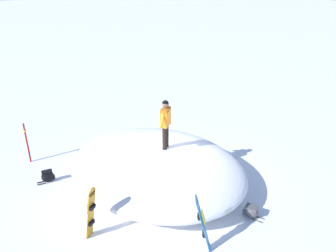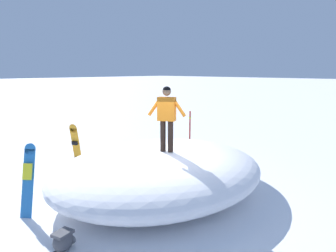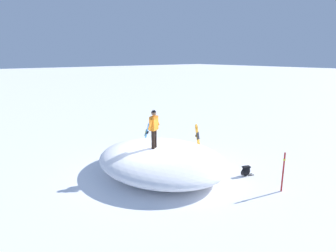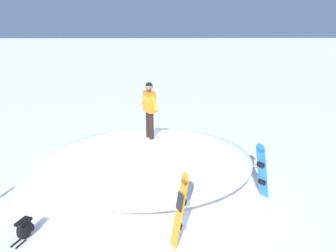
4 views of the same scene
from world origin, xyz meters
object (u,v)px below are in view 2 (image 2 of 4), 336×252
(snowboard_primary_upright, at_px, (76,148))
(backpack_near, at_px, (158,150))
(snowboarder_standing, at_px, (167,113))
(trail_marker_pole, at_px, (190,129))
(snowboard_secondary_upright, at_px, (28,179))
(backpack_far, at_px, (64,240))

(snowboard_primary_upright, xyz_separation_m, backpack_near, (-0.31, -3.32, -0.62))
(snowboarder_standing, bearing_deg, trail_marker_pole, -56.75)
(snowboarder_standing, distance_m, snowboard_secondary_upright, 3.57)
(snowboarder_standing, height_order, backpack_far, snowboarder_standing)
(snowboard_secondary_upright, xyz_separation_m, backpack_near, (1.45, -5.55, -0.61))
(snowboarder_standing, relative_size, backpack_near, 2.68)
(trail_marker_pole, bearing_deg, backpack_near, 86.12)
(snowboard_secondary_upright, relative_size, backpack_far, 2.49)
(snowboarder_standing, xyz_separation_m, backpack_far, (-0.39, 3.13, -2.00))
(snowboard_secondary_upright, height_order, backpack_near, snowboard_secondary_upright)
(snowboard_secondary_upright, relative_size, trail_marker_pole, 1.03)
(snowboard_secondary_upright, distance_m, backpack_far, 2.06)
(snowboarder_standing, xyz_separation_m, backpack_near, (3.00, -2.63, -1.97))
(trail_marker_pole, bearing_deg, snowboarder_standing, 123.25)
(snowboard_secondary_upright, bearing_deg, trail_marker_pole, -79.69)
(snowboarder_standing, height_order, snowboard_secondary_upright, snowboarder_standing)
(backpack_near, distance_m, trail_marker_pole, 1.86)
(backpack_near, bearing_deg, snowboard_primary_upright, 84.68)
(snowboard_primary_upright, bearing_deg, snowboarder_standing, -168.21)
(snowboard_primary_upright, relative_size, backpack_far, 2.50)
(snowboard_secondary_upright, xyz_separation_m, trail_marker_pole, (1.33, -7.31, -0.01))
(backpack_far, distance_m, trail_marker_pole, 8.23)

